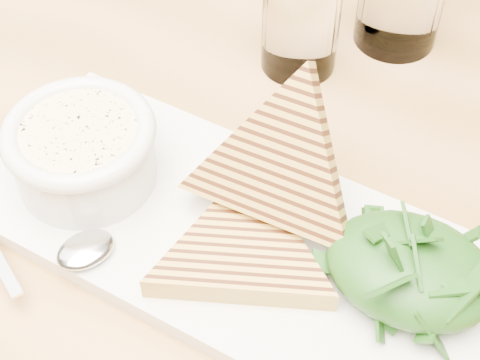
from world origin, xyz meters
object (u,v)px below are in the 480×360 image
at_px(soup_bowl, 85,158).
at_px(glass_near, 301,17).
at_px(table_top, 70,211).
at_px(platter, 229,235).

height_order(soup_bowl, glass_near, glass_near).
height_order(table_top, glass_near, glass_near).
bearing_deg(platter, table_top, -174.06).
distance_m(platter, glass_near, 0.22).
distance_m(platter, soup_bowl, 0.13).
bearing_deg(glass_near, table_top, -115.48).
bearing_deg(table_top, glass_near, 64.52).
relative_size(table_top, glass_near, 12.11).
distance_m(table_top, platter, 0.14).
relative_size(platter, soup_bowl, 3.65).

